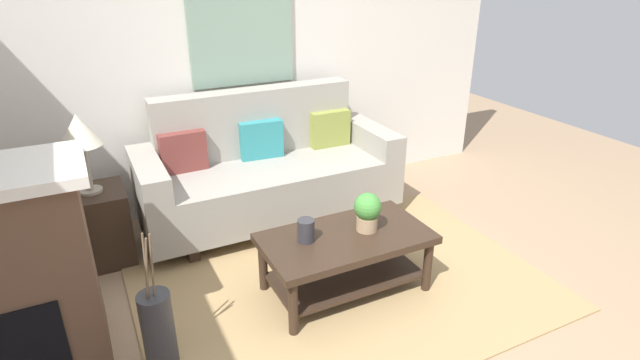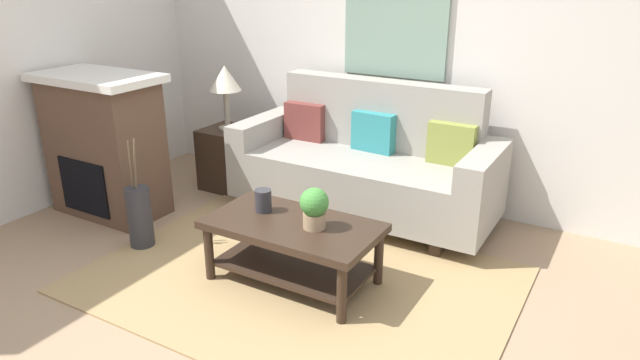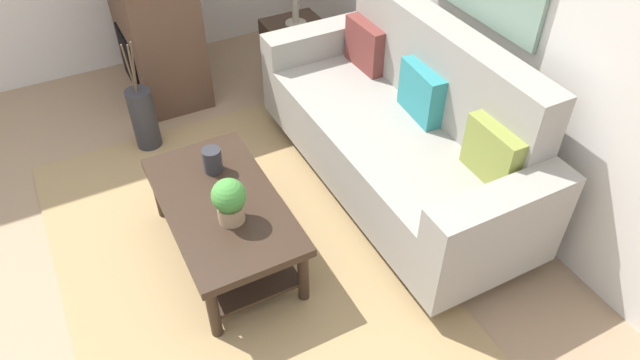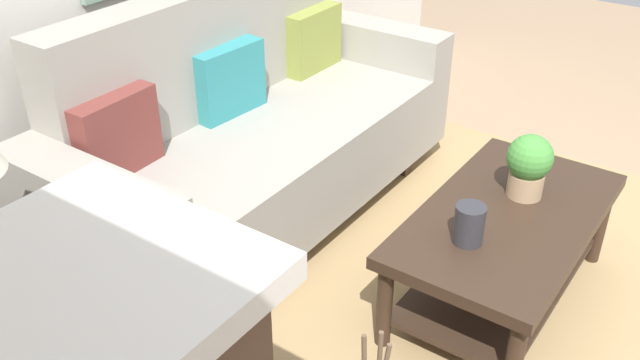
% 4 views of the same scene
% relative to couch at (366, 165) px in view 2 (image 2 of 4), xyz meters
% --- Properties ---
extents(ground_plane, '(9.00, 9.00, 0.00)m').
position_rel_couch_xyz_m(ground_plane, '(0.09, -1.69, -0.43)').
color(ground_plane, '#9E7F60').
extents(wall_back, '(5.00, 0.10, 2.70)m').
position_rel_couch_xyz_m(wall_back, '(0.09, 0.54, 0.92)').
color(wall_back, silver).
rests_on(wall_back, ground_plane).
extents(wall_left, '(0.10, 5.17, 2.70)m').
position_rel_couch_xyz_m(wall_left, '(-2.46, -1.10, 0.92)').
color(wall_left, silver).
rests_on(wall_left, ground_plane).
extents(area_rug, '(2.70, 1.92, 0.01)m').
position_rel_couch_xyz_m(area_rug, '(0.09, -1.19, -0.42)').
color(area_rug, '#A38456').
rests_on(area_rug, ground_plane).
extents(couch, '(2.11, 0.84, 1.08)m').
position_rel_couch_xyz_m(couch, '(0.00, 0.00, 0.00)').
color(couch, gray).
rests_on(couch, ground_plane).
extents(throw_pillow_maroon, '(0.36, 0.13, 0.32)m').
position_rel_couch_xyz_m(throw_pillow_maroon, '(-0.65, 0.13, 0.25)').
color(throw_pillow_maroon, brown).
rests_on(throw_pillow_maroon, couch).
extents(throw_pillow_teal, '(0.37, 0.15, 0.32)m').
position_rel_couch_xyz_m(throw_pillow_teal, '(-0.00, 0.13, 0.25)').
color(throw_pillow_teal, teal).
rests_on(throw_pillow_teal, couch).
extents(throw_pillow_olive, '(0.36, 0.13, 0.32)m').
position_rel_couch_xyz_m(throw_pillow_olive, '(0.65, 0.13, 0.25)').
color(throw_pillow_olive, olive).
rests_on(throw_pillow_olive, couch).
extents(coffee_table, '(1.10, 0.60, 0.43)m').
position_rel_couch_xyz_m(coffee_table, '(0.08, -1.21, -0.12)').
color(coffee_table, '#332319').
rests_on(coffee_table, ground_plane).
extents(tabletop_vase, '(0.11, 0.11, 0.15)m').
position_rel_couch_xyz_m(tabletop_vase, '(-0.19, -1.16, 0.07)').
color(tabletop_vase, '#2D2D33').
rests_on(tabletop_vase, coffee_table).
extents(potted_plant_tabletop, '(0.18, 0.18, 0.26)m').
position_rel_couch_xyz_m(potted_plant_tabletop, '(0.23, -1.21, 0.14)').
color(potted_plant_tabletop, tan).
rests_on(potted_plant_tabletop, coffee_table).
extents(side_table, '(0.44, 0.44, 0.56)m').
position_rel_couch_xyz_m(side_table, '(-1.36, -0.07, -0.15)').
color(side_table, '#332319').
rests_on(side_table, ground_plane).
extents(table_lamp, '(0.28, 0.28, 0.57)m').
position_rel_couch_xyz_m(table_lamp, '(-1.36, -0.07, 0.56)').
color(table_lamp, gray).
rests_on(table_lamp, side_table).
extents(fireplace, '(1.02, 0.58, 1.16)m').
position_rel_couch_xyz_m(fireplace, '(-1.86, -1.01, 0.16)').
color(fireplace, brown).
rests_on(fireplace, ground_plane).
extents(floor_vase, '(0.18, 0.18, 0.46)m').
position_rel_couch_xyz_m(floor_vase, '(-1.16, -1.35, -0.20)').
color(floor_vase, '#2D2D33').
rests_on(floor_vase, ground_plane).
extents(floor_vase_branch_a, '(0.03, 0.02, 0.36)m').
position_rel_couch_xyz_m(floor_vase_branch_a, '(-1.14, -1.35, 0.21)').
color(floor_vase_branch_a, brown).
rests_on(floor_vase_branch_a, floor_vase).
extents(floor_vase_branch_b, '(0.03, 0.04, 0.36)m').
position_rel_couch_xyz_m(floor_vase_branch_b, '(-1.17, -1.33, 0.21)').
color(floor_vase_branch_b, brown).
rests_on(floor_vase_branch_b, floor_vase).
extents(floor_vase_branch_c, '(0.05, 0.04, 0.36)m').
position_rel_couch_xyz_m(floor_vase_branch_c, '(-1.17, -1.36, 0.21)').
color(floor_vase_branch_c, brown).
rests_on(floor_vase_branch_c, floor_vase).
extents(framed_painting, '(0.89, 0.03, 0.87)m').
position_rel_couch_xyz_m(framed_painting, '(0.00, 0.47, 1.08)').
color(framed_painting, gray).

